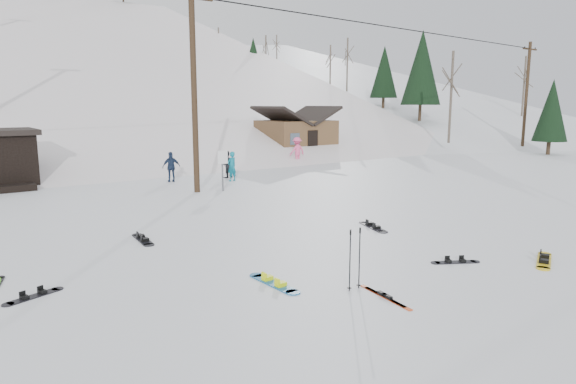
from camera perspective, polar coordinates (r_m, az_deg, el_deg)
ground at (r=11.32m, az=12.64°, el=-10.89°), size 200.00×200.00×0.00m
ski_slope at (r=64.48m, az=-27.54°, el=-5.64°), size 60.00×85.24×65.97m
ridge_right at (r=74.73m, az=3.15°, el=-1.74°), size 45.66×93.98×54.59m
treeline_right at (r=65.95m, az=6.26°, el=6.33°), size 20.00×60.00×10.00m
utility_pole at (r=23.24m, az=-10.41°, el=11.45°), size 2.00×0.26×9.00m
utility_pole_right at (r=48.36m, az=24.96°, el=9.78°), size 2.00×0.26×9.00m
trail_sign at (r=23.50m, az=-7.28°, el=3.19°), size 0.50×0.09×1.85m
cabin at (r=38.65m, az=0.90°, el=6.15°), size 5.39×4.40×3.77m
hero_snowboard at (r=11.56m, az=-1.58°, el=-10.05°), size 0.36×1.70×0.12m
hero_skis at (r=10.99m, az=10.71°, el=-11.33°), size 0.30×1.59×0.08m
ski_poles at (r=11.12m, az=7.43°, el=-7.33°), size 0.37×0.10×1.35m
board_scatter_a at (r=12.06m, az=-26.43°, el=-10.29°), size 1.24×0.60×0.09m
board_scatter_b at (r=15.68m, az=-15.84°, el=-5.07°), size 0.42×1.61×0.11m
board_scatter_d at (r=13.70m, az=18.10°, el=-7.37°), size 1.14×0.75×0.09m
board_scatter_e at (r=14.65m, az=26.57°, el=-6.79°), size 1.57×0.95×0.12m
board_scatter_f at (r=16.83m, az=9.42°, el=-3.81°), size 0.73×1.60×0.12m
skier_teal at (r=26.54m, az=-6.26°, el=2.85°), size 0.63×0.50×1.52m
skier_dark at (r=27.76m, az=-6.86°, el=3.06°), size 0.82×0.71×1.45m
skier_pink at (r=34.02m, az=1.01°, el=4.63°), size 1.15×0.68×1.76m
skier_navy at (r=26.77m, az=-12.83°, el=2.73°), size 0.96×0.55×1.54m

